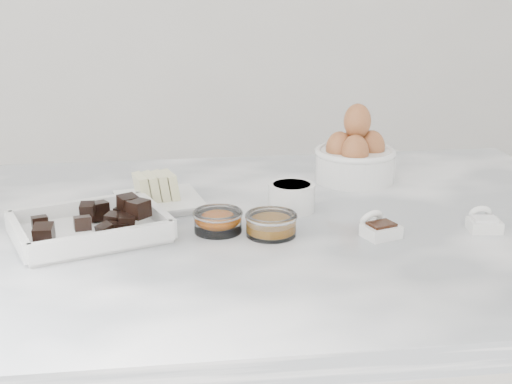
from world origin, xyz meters
TOP-DOWN VIEW (x-y plane):
  - marble_slab at (0.00, 0.00)m, footprint 1.20×0.80m
  - chocolate_dish at (-0.23, -0.03)m, footprint 0.26×0.23m
  - butter_plate at (-0.14, 0.10)m, footprint 0.16×0.16m
  - sugar_ramekin at (0.08, 0.05)m, footprint 0.08×0.08m
  - egg_bowl at (0.23, 0.20)m, footprint 0.15×0.15m
  - honey_bowl at (0.03, -0.06)m, footprint 0.08×0.08m
  - zest_bowl at (-0.05, -0.03)m, footprint 0.08×0.08m
  - vanilla_spoon at (0.19, -0.08)m, footprint 0.06×0.07m
  - salt_spoon at (0.35, -0.08)m, footprint 0.05×0.06m

SIDE VIEW (x-z plane):
  - marble_slab at x=0.00m, z-range 0.90..0.94m
  - salt_spoon at x=0.35m, z-range 0.93..0.97m
  - vanilla_spoon at x=0.19m, z-range 0.93..0.97m
  - honey_bowl at x=0.03m, z-range 0.94..0.97m
  - zest_bowl at x=-0.05m, z-range 0.94..0.97m
  - butter_plate at x=-0.14m, z-range 0.93..0.99m
  - chocolate_dish at x=-0.23m, z-range 0.93..0.99m
  - sugar_ramekin at x=0.08m, z-range 0.94..0.99m
  - egg_bowl at x=0.23m, z-range 0.91..1.06m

